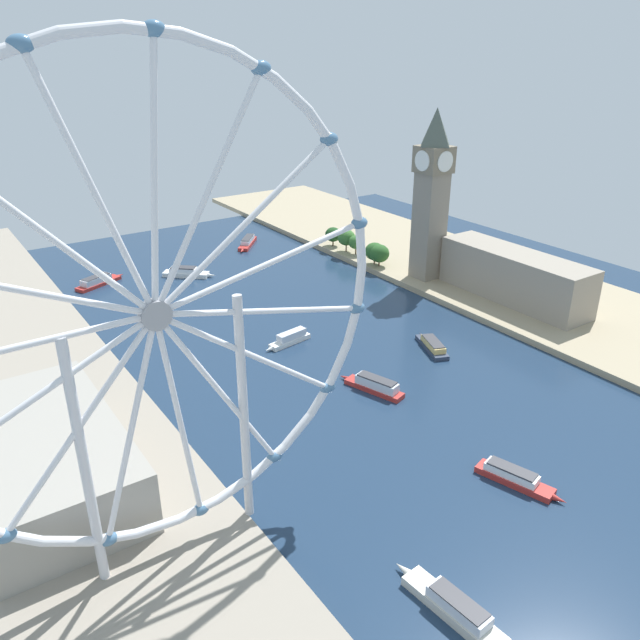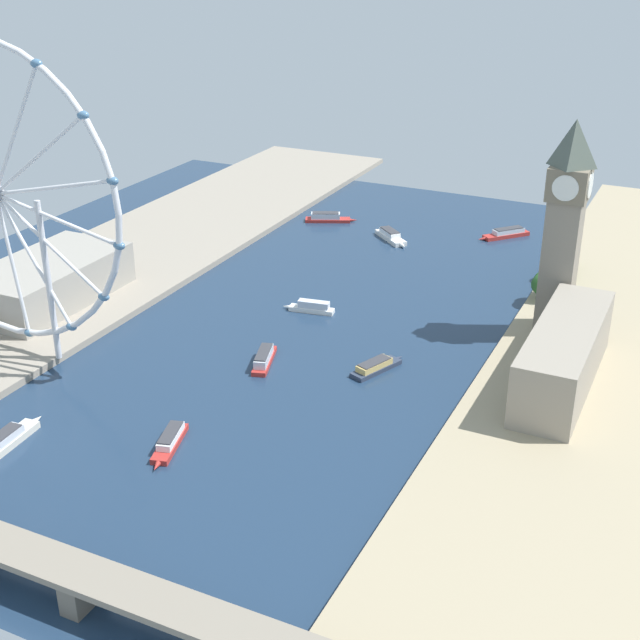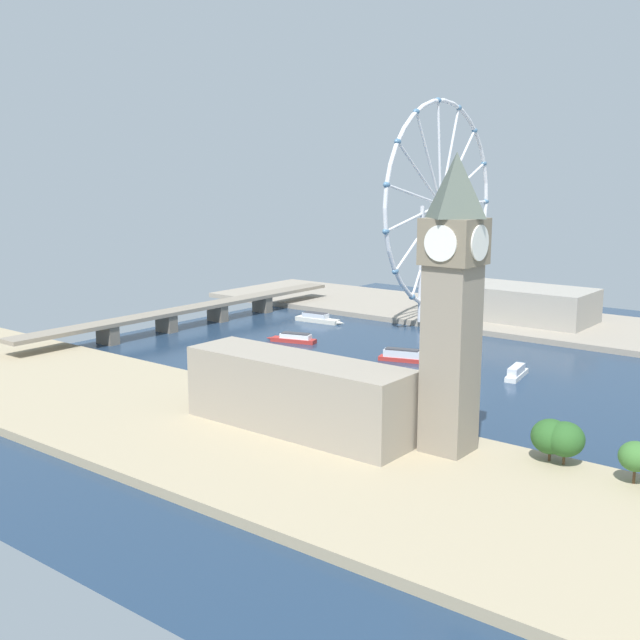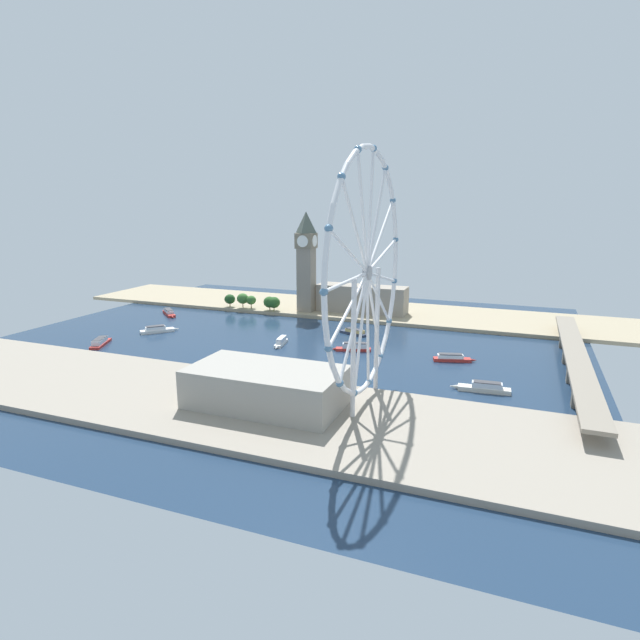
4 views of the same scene
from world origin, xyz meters
name	(u,v)px [view 1 (image 1 of 4)]	position (x,y,z in m)	size (l,w,h in m)	color
ground_plane	(306,338)	(0.00, 0.00, 0.00)	(415.62, 415.62, 0.00)	#1E334C
riverbank_left	(493,281)	(-122.81, 0.00, 1.50)	(90.00, 520.00, 3.00)	tan
riverbank_right	(11,421)	(122.81, 0.00, 1.50)	(90.00, 520.00, 3.00)	gray
clock_tower	(432,193)	(-94.44, -23.63, 49.43)	(16.80, 16.80, 89.16)	gray
parliament_block	(514,276)	(-107.96, 24.78, 15.11)	(22.00, 80.81, 24.21)	gray
tree_row_embankment	(360,245)	(-84.78, -70.91, 10.83)	(12.16, 57.71, 13.73)	#513823
ferris_wheel	(156,317)	(97.18, 89.31, 67.25)	(118.01, 3.20, 123.41)	silver
riverside_hall	(45,458)	(119.78, 45.71, 12.47)	(40.62, 74.97, 18.93)	gray
tour_boat_0	(432,345)	(-39.25, 39.76, 1.92)	(14.50, 26.87, 4.58)	#2D384C
tour_boat_1	(186,273)	(11.57, -106.36, 2.20)	(25.51, 23.39, 5.52)	white
tour_boat_2	(247,242)	(-45.09, -138.55, 2.13)	(24.43, 26.93, 5.14)	#B22D28
tour_boat_3	(515,477)	(3.17, 119.93, 2.07)	(12.13, 27.77, 4.97)	#B22D28
tour_boat_4	(98,281)	(57.05, -120.15, 2.29)	(29.81, 17.12, 5.49)	#B22D28
tour_boat_5	(290,339)	(8.51, 0.02, 2.28)	(24.37, 7.98, 5.37)	white
tour_boat_6	(453,607)	(52.97, 143.40, 2.26)	(8.41, 32.58, 5.67)	beige
tour_boat_7	(375,385)	(3.56, 53.32, 2.48)	(12.73, 28.15, 5.81)	#B22D28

